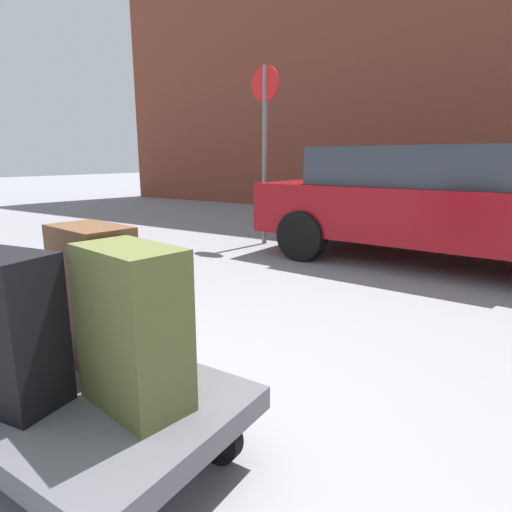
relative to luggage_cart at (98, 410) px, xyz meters
The scene contains 7 objects.
ground_plane 0.27m from the luggage_cart, ahead, with size 60.00×60.00×0.00m, color gray.
luggage_cart is the anchor object (origin of this frame).
suitcase_brown_center 0.50m from the luggage_cart, 139.44° to the left, with size 0.40×0.24×0.65m, color #51331E.
suitcase_black_front_left 0.47m from the luggage_cart, 134.02° to the right, with size 0.34×0.24×0.60m, color black.
suitcase_olive_stacked_top 0.43m from the luggage_cart, 14.64° to the left, with size 0.43×0.25×0.63m, color #4C5128.
parked_car 4.69m from the luggage_cart, 85.47° to the left, with size 4.40×2.13×1.42m.
no_parking_sign 5.18m from the luggage_cart, 113.94° to the left, with size 0.50×0.09×2.57m.
Camera 1 is at (1.41, -0.98, 1.28)m, focal length 30.29 mm.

